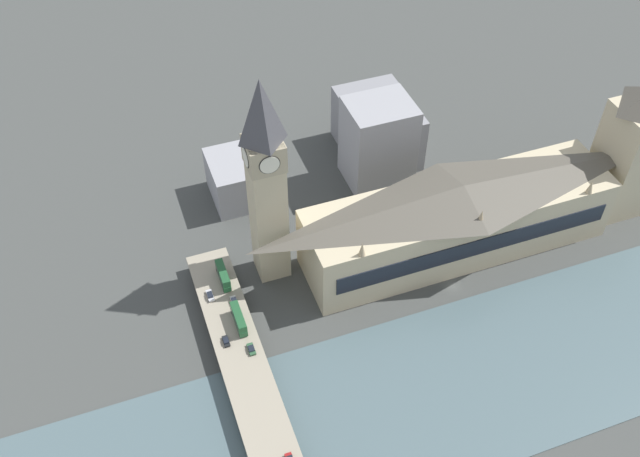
% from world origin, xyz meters
% --- Properties ---
extents(ground_plane, '(600.00, 600.00, 0.00)m').
position_xyz_m(ground_plane, '(0.00, 0.00, 0.00)').
color(ground_plane, '#424442').
extents(river_water, '(54.13, 360.00, 0.30)m').
position_xyz_m(river_water, '(-33.06, 0.00, 0.15)').
color(river_water, '#4C6066').
rests_on(river_water, ground_plane).
extents(parliament_hall, '(26.04, 104.17, 28.58)m').
position_xyz_m(parliament_hall, '(15.79, -8.00, 14.21)').
color(parliament_hall, '#C1B28E').
rests_on(parliament_hall, ground_plane).
extents(clock_tower, '(11.28, 11.28, 74.93)m').
position_xyz_m(clock_tower, '(27.68, 53.14, 39.41)').
color(clock_tower, '#C1B28E').
rests_on(clock_tower, ground_plane).
extents(victoria_tower, '(18.97, 18.97, 54.29)m').
position_xyz_m(victoria_tower, '(15.85, -73.57, 25.15)').
color(victoria_tower, '#C1B28E').
rests_on(victoria_tower, ground_plane).
extents(road_bridge, '(140.26, 13.54, 5.69)m').
position_xyz_m(road_bridge, '(-33.06, 72.96, 4.61)').
color(road_bridge, gray).
rests_on(road_bridge, ground_plane).
extents(double_decker_bus_lead, '(11.00, 2.61, 4.91)m').
position_xyz_m(double_decker_bus_lead, '(5.08, 70.38, 8.39)').
color(double_decker_bus_lead, '#235B33').
rests_on(double_decker_bus_lead, road_bridge).
extents(double_decker_bus_rear, '(10.71, 2.58, 5.09)m').
position_xyz_m(double_decker_bus_rear, '(23.18, 70.48, 8.49)').
color(double_decker_bus_rear, '#235B33').
rests_on(double_decker_bus_rear, road_bridge).
extents(car_northbound_mid, '(4.61, 1.87, 1.52)m').
position_xyz_m(car_northbound_mid, '(18.25, 76.13, 6.44)').
color(car_northbound_mid, silver).
rests_on(car_northbound_mid, road_bridge).
extents(car_northbound_tail, '(4.20, 1.92, 1.31)m').
position_xyz_m(car_northbound_tail, '(-5.36, 69.60, 6.35)').
color(car_northbound_tail, '#2D5638').
rests_on(car_northbound_tail, road_bridge).
extents(car_southbound_lead, '(3.99, 1.76, 1.32)m').
position_xyz_m(car_southbound_lead, '(-0.11, 75.83, 6.36)').
color(car_southbound_lead, black).
rests_on(car_southbound_lead, road_bridge).
extents(car_southbound_mid, '(4.09, 1.85, 1.41)m').
position_xyz_m(car_southbound_mid, '(13.61, 69.65, 6.39)').
color(car_southbound_mid, silver).
rests_on(car_southbound_mid, road_bridge).
extents(city_block_west, '(19.88, 23.41, 32.95)m').
position_xyz_m(city_block_west, '(58.62, 2.46, 16.48)').
color(city_block_west, '#939399').
rests_on(city_block_west, ground_plane).
extents(city_block_center, '(33.87, 25.39, 22.36)m').
position_xyz_m(city_block_center, '(72.31, -3.46, 11.18)').
color(city_block_center, gray).
rests_on(city_block_center, ground_plane).
extents(city_block_east, '(22.19, 21.42, 16.54)m').
position_xyz_m(city_block_east, '(65.99, 52.92, 8.27)').
color(city_block_east, '#939399').
rests_on(city_block_east, ground_plane).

